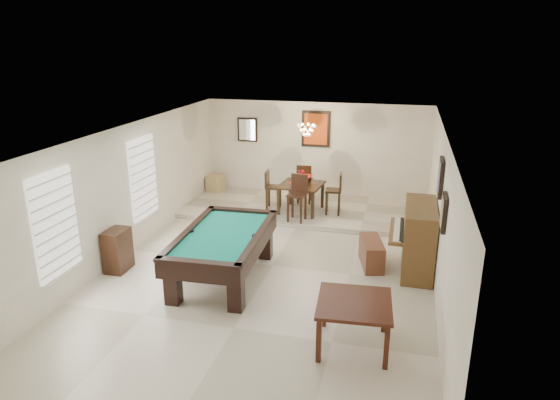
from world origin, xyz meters
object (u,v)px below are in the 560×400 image
at_px(piano_bench, 371,253).
at_px(dining_table, 301,195).
at_px(dining_chair_south, 297,198).
at_px(dining_chair_east, 333,194).
at_px(dining_chair_north, 305,183).
at_px(corner_bench, 215,183).
at_px(flower_vase, 301,174).
at_px(apothecary_chest, 118,250).
at_px(square_table, 353,324).
at_px(chandelier, 307,126).
at_px(upright_piano, 410,237).
at_px(dining_chair_west, 273,190).
at_px(pool_table, 223,256).

xyz_separation_m(piano_bench, dining_table, (-1.91, 2.44, 0.27)).
bearing_deg(dining_chair_south, dining_chair_east, 49.86).
bearing_deg(piano_bench, dining_chair_north, 121.79).
bearing_deg(corner_bench, flower_vase, -22.57).
bearing_deg(corner_bench, apothecary_chest, -90.50).
xyz_separation_m(square_table, chandelier, (-1.80, 5.46, 1.84)).
relative_size(dining_table, dining_chair_east, 0.98).
xyz_separation_m(upright_piano, dining_table, (-2.61, 2.42, -0.11)).
bearing_deg(chandelier, dining_chair_west, -162.85).
relative_size(square_table, upright_piano, 0.67).
bearing_deg(flower_vase, apothecary_chest, -125.46).
bearing_deg(chandelier, square_table, -71.77).
xyz_separation_m(piano_bench, dining_chair_south, (-1.86, 1.76, 0.40)).
xyz_separation_m(flower_vase, dining_chair_west, (-0.71, 0.03, -0.46)).
xyz_separation_m(flower_vase, dining_chair_south, (0.05, -0.68, -0.39)).
xyz_separation_m(piano_bench, apothecary_chest, (-4.63, -1.37, 0.15)).
distance_m(flower_vase, dining_chair_south, 0.79).
bearing_deg(chandelier, upright_piano, -46.53).
relative_size(pool_table, apothecary_chest, 3.23).
bearing_deg(dining_chair_west, square_table, -156.84).
distance_m(pool_table, piano_bench, 2.85).
bearing_deg(dining_chair_west, flower_vase, -95.45).
distance_m(square_table, upright_piano, 2.89).
distance_m(apothecary_chest, dining_chair_south, 4.19).
height_order(pool_table, dining_chair_north, dining_chair_north).
relative_size(dining_chair_north, chandelier, 1.70).
xyz_separation_m(square_table, flower_vase, (-1.86, 5.19, 0.70)).
bearing_deg(dining_chair_north, dining_chair_west, 43.76).
xyz_separation_m(dining_chair_east, corner_bench, (-3.47, 1.10, -0.29)).
height_order(square_table, flower_vase, flower_vase).
xyz_separation_m(dining_table, corner_bench, (-2.68, 1.11, -0.19)).
height_order(dining_chair_west, corner_bench, dining_chair_west).
xyz_separation_m(square_table, dining_chair_north, (-1.91, 5.91, 0.27)).
height_order(pool_table, chandelier, chandelier).
bearing_deg(flower_vase, corner_bench, 157.43).
height_order(pool_table, square_table, pool_table).
relative_size(square_table, flower_vase, 4.35).
height_order(piano_bench, dining_chair_south, dining_chair_south).
xyz_separation_m(upright_piano, chandelier, (-2.55, 2.69, 1.56)).
xyz_separation_m(dining_chair_east, chandelier, (-0.73, 0.26, 1.58)).
relative_size(upright_piano, apothecary_chest, 1.91).
height_order(dining_table, chandelier, chandelier).
xyz_separation_m(pool_table, square_table, (2.52, -1.54, -0.08)).
xyz_separation_m(upright_piano, dining_chair_south, (-2.56, 1.74, 0.02)).
height_order(flower_vase, dining_chair_north, flower_vase).
relative_size(upright_piano, piano_bench, 1.67).
bearing_deg(square_table, dining_table, 109.70).
bearing_deg(corner_bench, dining_chair_south, -33.39).
bearing_deg(dining_chair_east, piano_bench, 19.00).
height_order(upright_piano, flower_vase, upright_piano).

